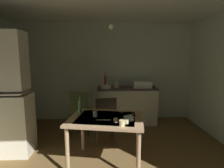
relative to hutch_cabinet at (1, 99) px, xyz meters
The scene contains 21 objects.
ground_plane 1.97m from the hutch_cabinet, ahead, with size 5.40×5.40×0.00m, color brown.
wall_back 2.46m from the hutch_cabinet, 45.58° to the left, with size 4.50×0.10×2.47m, color beige.
hutch_cabinet is the anchor object (origin of this frame).
counter_cabinet 2.68m from the hutch_cabinet, 31.55° to the left, with size 1.43×0.64×0.88m.
sink_basin 2.95m from the hutch_cabinet, 27.82° to the left, with size 0.44×0.34×0.15m.
hand_pump 2.23m from the hutch_cabinet, 39.63° to the left, with size 0.05×0.27×0.39m.
mixing_bowl_counter 2.19m from the hutch_cabinet, 37.40° to the left, with size 0.25×0.25×0.07m, color white.
stoneware_crock 2.46m from the hutch_cabinet, 35.65° to the left, with size 0.13×0.13×0.14m, color beige.
dining_table 1.78m from the hutch_cabinet, 12.14° to the right, with size 1.21×1.02×0.73m.
chair_far_side 1.79m from the hutch_cabinet, ahead, with size 0.45×0.45×0.90m.
chair_by_counter 1.43m from the hutch_cabinet, 30.27° to the left, with size 0.43×0.43×0.95m.
serving_bowl_wide 2.10m from the hutch_cabinet, 13.70° to the right, with size 0.16×0.16×0.05m, color #ADD1C1.
mug_tall 1.59m from the hutch_cabinet, 11.49° to the right, with size 0.06×0.06×0.08m, color #ADD1C1.
mug_dark 2.05m from the hutch_cabinet, 20.55° to the right, with size 0.08×0.08×0.08m, color beige.
teacup_cream 2.08m from the hutch_cabinet, 17.66° to the right, with size 0.07×0.07×0.06m, color beige.
teacup_mint 1.94m from the hutch_cabinet, 17.35° to the right, with size 0.06×0.06×0.06m, color tan.
glass_bottle 1.31m from the hutch_cabinet, ahead, with size 0.06×0.06×0.27m.
table_knife 1.75m from the hutch_cabinet, 16.18° to the right, with size 0.21×0.02×0.01m, color silver.
teaspoon_near_bowl 2.12m from the hutch_cabinet, ahead, with size 0.15×0.02×0.01m, color beige.
teaspoon_by_cup 1.98m from the hutch_cabinet, ahead, with size 0.13×0.02×0.01m, color beige.
pendant_bulb 2.14m from the hutch_cabinet, ahead, with size 0.08×0.08×0.08m, color #F9EFCC.
Camera 1 is at (-0.04, -2.77, 1.63)m, focal length 29.27 mm.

